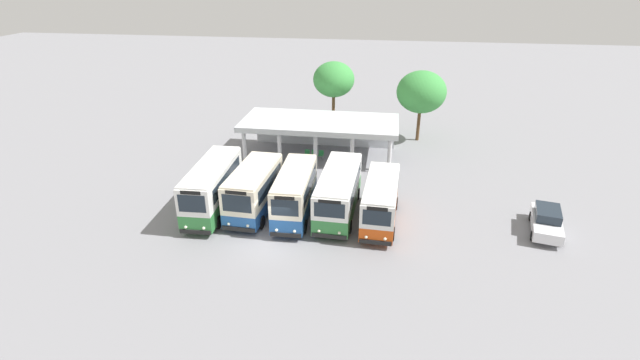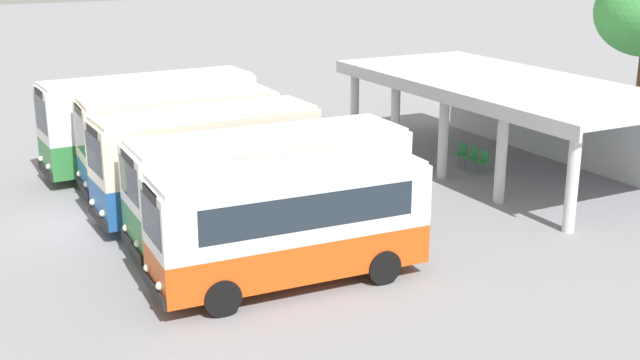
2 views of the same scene
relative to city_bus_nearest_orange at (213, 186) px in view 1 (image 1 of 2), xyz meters
The scene contains 13 objects.
ground_plane 6.55m from the city_bus_nearest_orange, 36.03° to the right, with size 180.00×180.00×0.00m, color gray.
city_bus_nearest_orange is the anchor object (origin of this frame).
city_bus_second_in_row 2.95m from the city_bus_nearest_orange, ahead, with size 2.70×6.79×3.36m.
city_bus_middle_cream 5.89m from the city_bus_nearest_orange, ahead, with size 2.34×7.04×3.37m.
city_bus_fourth_amber 8.87m from the city_bus_nearest_orange, ahead, with size 2.65×8.07×3.19m.
city_bus_fifth_blue 11.77m from the city_bus_nearest_orange, ahead, with size 2.45×7.06×3.07m.
parked_car_flank 22.66m from the city_bus_nearest_orange, ahead, with size 2.62×4.63×1.62m.
terminal_canopy 13.63m from the city_bus_nearest_orange, 64.45° to the left, with size 14.00×6.36×3.40m.
waiting_chair_end_by_column 11.82m from the city_bus_nearest_orange, 65.71° to the left, with size 0.45×0.45×0.86m.
waiting_chair_second_from_end 12.10m from the city_bus_nearest_orange, 62.92° to the left, with size 0.45×0.45×0.86m.
waiting_chair_middle_seat 12.38m from the city_bus_nearest_orange, 60.19° to the left, with size 0.45×0.45×0.86m.
roadside_tree_behind_canopy 19.78m from the city_bus_nearest_orange, 71.23° to the left, with size 4.17×4.17×7.38m.
roadside_tree_east_of_canopy 23.06m from the city_bus_nearest_orange, 49.19° to the left, with size 4.78×4.78×6.96m.
Camera 1 is at (6.85, -24.24, 16.01)m, focal length 26.04 mm.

